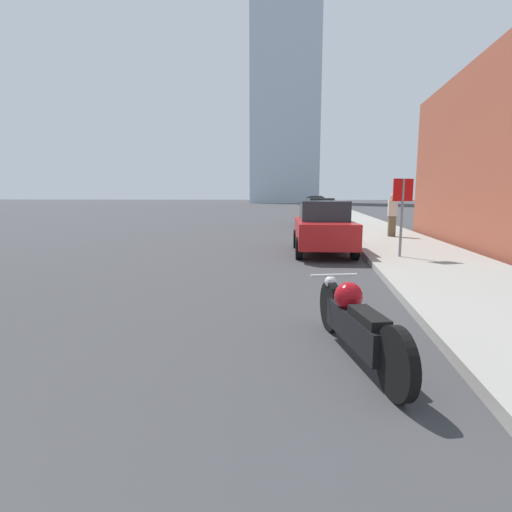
# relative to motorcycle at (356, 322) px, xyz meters

# --- Properties ---
(sidewalk) EXTENTS (3.24, 240.00, 0.15)m
(sidewalk) POSITION_rel_motorcycle_xyz_m (2.64, 35.12, -0.33)
(sidewalk) COLOR gray
(sidewalk) RESTS_ON ground_plane
(distant_tower) EXTENTS (17.27, 17.27, 81.67)m
(distant_tower) POSITION_rel_motorcycle_xyz_m (-7.58, 104.52, 40.43)
(distant_tower) COLOR silver
(distant_tower) RESTS_ON ground_plane
(motorcycle) EXTENTS (0.91, 2.47, 0.81)m
(motorcycle) POSITION_rel_motorcycle_xyz_m (0.00, 0.00, 0.00)
(motorcycle) COLOR black
(motorcycle) RESTS_ON ground_plane
(parked_car_red) EXTENTS (2.00, 4.26, 1.65)m
(parked_car_red) POSITION_rel_motorcycle_xyz_m (-0.16, 8.33, 0.42)
(parked_car_red) COLOR red
(parked_car_red) RESTS_ON ground_plane
(parked_car_black) EXTENTS (2.09, 4.35, 1.68)m
(parked_car_black) POSITION_rel_motorcycle_xyz_m (-0.05, 19.87, 0.45)
(parked_car_black) COLOR black
(parked_car_black) RESTS_ON ground_plane
(parked_car_yellow) EXTENTS (2.02, 4.60, 1.74)m
(parked_car_yellow) POSITION_rel_motorcycle_xyz_m (-0.27, 32.74, 0.46)
(parked_car_yellow) COLOR gold
(parked_car_yellow) RESTS_ON ground_plane
(parked_car_green) EXTENTS (2.04, 4.23, 1.83)m
(parked_car_green) POSITION_rel_motorcycle_xyz_m (-0.17, 43.31, 0.48)
(parked_car_green) COLOR #1E6B33
(parked_car_green) RESTS_ON ground_plane
(stop_sign) EXTENTS (0.57, 0.26, 2.11)m
(stop_sign) POSITION_rel_motorcycle_xyz_m (1.91, 6.91, 1.19)
(stop_sign) COLOR slate
(stop_sign) RESTS_ON sidewalk
(pedestrian) EXTENTS (0.36, 0.24, 1.75)m
(pedestrian) POSITION_rel_motorcycle_xyz_m (2.76, 12.66, 0.65)
(pedestrian) COLOR brown
(pedestrian) RESTS_ON sidewalk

